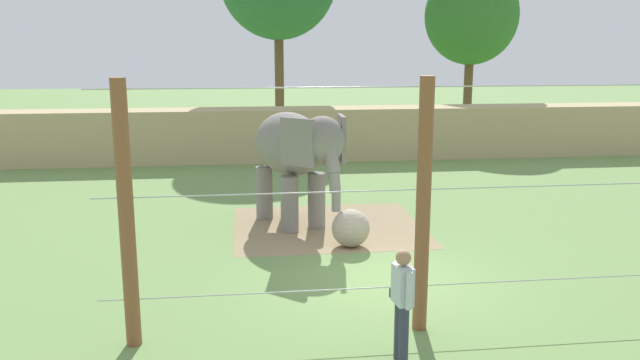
% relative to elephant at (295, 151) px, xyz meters
% --- Properties ---
extents(ground_plane, '(120.00, 120.00, 0.00)m').
position_rel_elephant_xyz_m(ground_plane, '(1.39, -4.01, -1.92)').
color(ground_plane, '#6B8E4C').
extents(dirt_patch, '(4.72, 4.35, 0.01)m').
position_rel_elephant_xyz_m(dirt_patch, '(0.81, -0.20, -1.92)').
color(dirt_patch, '#937F5B').
rests_on(dirt_patch, ground).
extents(embankment_wall, '(36.00, 1.80, 2.05)m').
position_rel_elephant_xyz_m(embankment_wall, '(1.39, 9.66, -0.90)').
color(embankment_wall, tan).
rests_on(embankment_wall, ground).
extents(elephant, '(2.48, 3.67, 2.91)m').
position_rel_elephant_xyz_m(elephant, '(0.00, 0.00, 0.00)').
color(elephant, gray).
rests_on(elephant, ground).
extents(enrichment_ball, '(0.87, 0.87, 0.87)m').
position_rel_elephant_xyz_m(enrichment_ball, '(1.08, -1.90, -1.49)').
color(enrichment_ball, tan).
rests_on(enrichment_ball, ground).
extents(cable_fence, '(9.85, 0.23, 4.03)m').
position_rel_elephant_xyz_m(cable_fence, '(1.41, -6.26, 0.10)').
color(cable_fence, brown).
rests_on(cable_fence, ground).
extents(zookeeper, '(0.26, 0.58, 1.67)m').
position_rel_elephant_xyz_m(zookeeper, '(0.88, -7.28, -1.00)').
color(zookeeper, '#33384C').
rests_on(zookeeper, ground).
extents(tree_left_of_centre, '(4.61, 4.61, 8.37)m').
position_rel_elephant_xyz_m(tree_left_of_centre, '(10.23, 15.89, 4.00)').
color(tree_left_of_centre, brown).
rests_on(tree_left_of_centre, ground).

